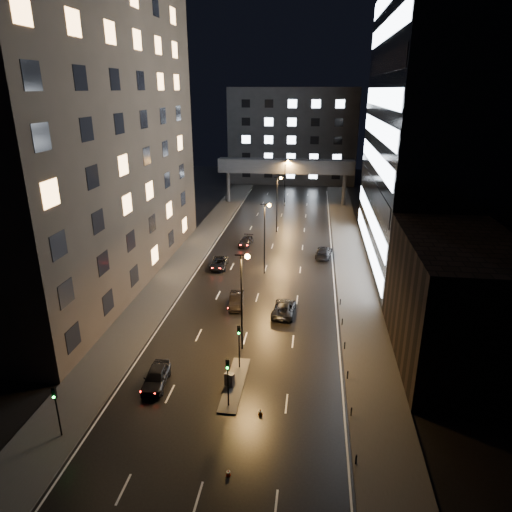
% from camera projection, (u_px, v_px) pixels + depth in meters
% --- Properties ---
extents(ground, '(160.00, 160.00, 0.00)m').
position_uv_depth(ground, '(272.00, 246.00, 75.70)').
color(ground, black).
rests_on(ground, ground).
extents(sidewalk_left, '(5.00, 110.00, 0.15)m').
position_uv_depth(sidewalk_left, '(191.00, 253.00, 72.52)').
color(sidewalk_left, '#383533').
rests_on(sidewalk_left, ground).
extents(sidewalk_right, '(5.00, 110.00, 0.15)m').
position_uv_depth(sidewalk_right, '(351.00, 260.00, 69.51)').
color(sidewalk_right, '#383533').
rests_on(sidewalk_right, ground).
extents(building_left, '(15.00, 48.00, 40.00)m').
position_uv_depth(building_left, '(82.00, 128.00, 56.62)').
color(building_left, '#2D2319').
rests_on(building_left, ground).
extents(building_right_low, '(10.00, 18.00, 12.00)m').
position_uv_depth(building_right_low, '(456.00, 301.00, 42.36)').
color(building_right_low, black).
rests_on(building_right_low, ground).
extents(building_right_glass, '(20.00, 36.00, 45.00)m').
position_uv_depth(building_right_glass, '(457.00, 105.00, 61.19)').
color(building_right_glass, black).
rests_on(building_right_glass, ground).
extents(building_far, '(34.00, 14.00, 25.00)m').
position_uv_depth(building_far, '(293.00, 135.00, 125.37)').
color(building_far, '#333335').
rests_on(building_far, ground).
extents(skybridge, '(30.00, 3.00, 10.00)m').
position_uv_depth(skybridge, '(286.00, 167.00, 100.74)').
color(skybridge, '#333335').
rests_on(skybridge, ground).
extents(median_island, '(1.60, 8.00, 0.15)m').
position_uv_depth(median_island, '(235.00, 384.00, 40.26)').
color(median_island, '#383533').
rests_on(median_island, ground).
extents(traffic_signal_near, '(0.28, 0.34, 4.40)m').
position_uv_depth(traffic_signal_near, '(239.00, 340.00, 41.54)').
color(traffic_signal_near, black).
rests_on(traffic_signal_near, median_island).
extents(traffic_signal_far, '(0.28, 0.34, 4.40)m').
position_uv_depth(traffic_signal_far, '(228.00, 375.00, 36.42)').
color(traffic_signal_far, black).
rests_on(traffic_signal_far, median_island).
extents(traffic_signal_corner, '(0.28, 0.34, 4.40)m').
position_uv_depth(traffic_signal_corner, '(56.00, 404.00, 33.24)').
color(traffic_signal_corner, black).
rests_on(traffic_signal_corner, ground).
extents(bollard_row, '(0.12, 25.12, 0.90)m').
position_uv_depth(bollard_row, '(346.00, 360.00, 43.13)').
color(bollard_row, black).
rests_on(bollard_row, ground).
extents(streetlight_near, '(1.45, 0.50, 10.15)m').
position_uv_depth(streetlight_near, '(243.00, 290.00, 43.65)').
color(streetlight_near, black).
rests_on(streetlight_near, ground).
extents(streetlight_mid_a, '(1.45, 0.50, 10.15)m').
position_uv_depth(streetlight_mid_a, '(266.00, 230.00, 62.26)').
color(streetlight_mid_a, black).
rests_on(streetlight_mid_a, ground).
extents(streetlight_mid_b, '(1.45, 0.50, 10.15)m').
position_uv_depth(streetlight_mid_b, '(278.00, 197.00, 80.88)').
color(streetlight_mid_b, black).
rests_on(streetlight_mid_b, ground).
extents(streetlight_far, '(1.45, 0.50, 10.15)m').
position_uv_depth(streetlight_far, '(286.00, 177.00, 99.50)').
color(streetlight_far, black).
rests_on(streetlight_far, ground).
extents(car_away_a, '(2.27, 4.83, 1.60)m').
position_uv_depth(car_away_a, '(156.00, 377.00, 40.02)').
color(car_away_a, black).
rests_on(car_away_a, ground).
extents(car_away_b, '(2.10, 4.75, 1.52)m').
position_uv_depth(car_away_b, '(236.00, 300.00, 54.65)').
color(car_away_b, black).
rests_on(car_away_b, ground).
extents(car_away_c, '(2.56, 5.08, 1.38)m').
position_uv_depth(car_away_c, '(219.00, 263.00, 66.42)').
color(car_away_c, black).
rests_on(car_away_c, ground).
extents(car_away_d, '(2.22, 4.70, 1.32)m').
position_uv_depth(car_away_d, '(246.00, 241.00, 75.97)').
color(car_away_d, black).
rests_on(car_away_d, ground).
extents(car_toward_a, '(2.78, 5.43, 1.47)m').
position_uv_depth(car_toward_a, '(284.00, 308.00, 52.72)').
color(car_toward_a, black).
rests_on(car_toward_a, ground).
extents(car_toward_b, '(2.92, 5.72, 1.59)m').
position_uv_depth(car_toward_b, '(324.00, 252.00, 70.69)').
color(car_toward_b, black).
rests_on(car_toward_b, ground).
extents(utility_cabinet, '(0.94, 0.74, 1.22)m').
position_uv_depth(utility_cabinet, '(230.00, 379.00, 39.75)').
color(utility_cabinet, '#4E4E51').
rests_on(utility_cabinet, median_island).
extents(cone_a, '(0.48, 0.48, 0.55)m').
position_uv_depth(cone_a, '(260.00, 412.00, 36.49)').
color(cone_a, orange).
rests_on(cone_a, ground).
extents(cone_b, '(0.44, 0.44, 0.49)m').
position_uv_depth(cone_b, '(228.00, 473.00, 30.74)').
color(cone_b, '#F7390D').
rests_on(cone_b, ground).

